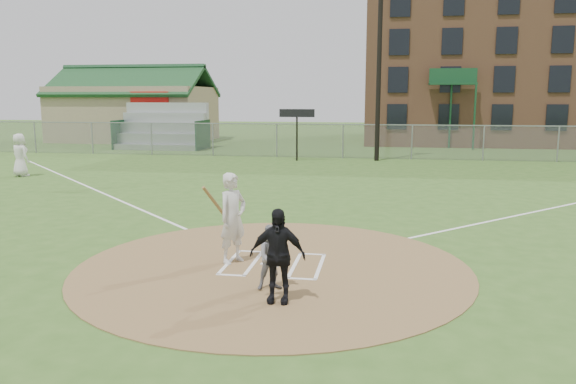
% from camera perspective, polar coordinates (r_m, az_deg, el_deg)
% --- Properties ---
extents(ground, '(140.00, 140.00, 0.00)m').
position_cam_1_polar(ground, '(12.13, -1.56, -7.64)').
color(ground, '#365B1F').
rests_on(ground, ground).
extents(dirt_circle, '(8.40, 8.40, 0.02)m').
position_cam_1_polar(dirt_circle, '(12.13, -1.56, -7.59)').
color(dirt_circle, olive).
rests_on(dirt_circle, ground).
extents(home_plate, '(0.56, 0.56, 0.03)m').
position_cam_1_polar(home_plate, '(12.30, -1.45, -7.22)').
color(home_plate, silver).
rests_on(home_plate, dirt_circle).
extents(foul_line_third, '(17.04, 17.04, 0.01)m').
position_cam_1_polar(foul_line_third, '(23.53, -19.20, 0.31)').
color(foul_line_third, white).
rests_on(foul_line_third, ground).
extents(catcher, '(0.74, 0.67, 1.24)m').
position_cam_1_polar(catcher, '(10.57, -1.56, -6.63)').
color(catcher, gray).
rests_on(catcher, dirt_circle).
extents(umpire, '(0.99, 0.42, 1.69)m').
position_cam_1_polar(umpire, '(9.88, -1.08, -6.46)').
color(umpire, black).
rests_on(umpire, dirt_circle).
extents(ondeck_player, '(1.13, 0.95, 1.96)m').
position_cam_1_polar(ondeck_player, '(28.43, -25.57, 3.41)').
color(ondeck_player, silver).
rests_on(ondeck_player, ground).
extents(batters_boxes, '(2.08, 1.88, 0.01)m').
position_cam_1_polar(batters_boxes, '(12.26, -1.42, -7.32)').
color(batters_boxes, white).
rests_on(batters_boxes, dirt_circle).
extents(batter_at_plate, '(0.88, 1.10, 1.98)m').
position_cam_1_polar(batter_at_plate, '(12.23, -5.64, -2.63)').
color(batter_at_plate, silver).
rests_on(batter_at_plate, dirt_circle).
extents(outfield_fence, '(56.08, 0.08, 2.03)m').
position_cam_1_polar(outfield_fence, '(33.54, 5.61, 5.17)').
color(outfield_fence, slate).
rests_on(outfield_fence, ground).
extents(bleachers, '(6.08, 3.20, 3.20)m').
position_cam_1_polar(bleachers, '(40.58, -12.72, 6.56)').
color(bleachers, '#B7BABF').
rests_on(bleachers, ground).
extents(clubhouse, '(12.20, 8.71, 6.23)m').
position_cam_1_polar(clubhouse, '(48.76, -15.24, 7.88)').
color(clubhouse, tan).
rests_on(clubhouse, ground).
extents(brick_warehouse, '(30.00, 17.17, 15.00)m').
position_cam_1_polar(brick_warehouse, '(51.37, 25.64, 13.07)').
color(brick_warehouse, '#965E40').
rests_on(brick_warehouse, ground).
extents(light_pole, '(1.20, 0.30, 12.22)m').
position_cam_1_polar(light_pole, '(32.51, 9.29, 14.83)').
color(light_pole, black).
rests_on(light_pole, ground).
extents(scoreboard_sign, '(2.00, 0.10, 2.93)m').
position_cam_1_polar(scoreboard_sign, '(31.94, 0.91, 7.46)').
color(scoreboard_sign, black).
rests_on(scoreboard_sign, ground).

